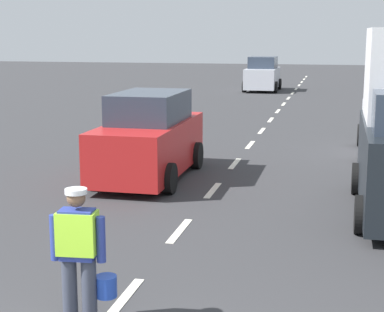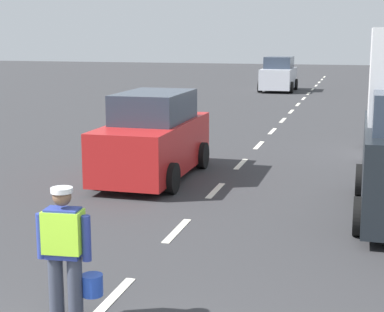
# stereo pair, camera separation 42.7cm
# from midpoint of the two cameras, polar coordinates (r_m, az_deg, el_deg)

# --- Properties ---
(ground_plane) EXTENTS (96.00, 96.00, 0.00)m
(ground_plane) POSITION_cam_midpoint_polar(r_m,az_deg,el_deg) (25.94, 6.76, 3.35)
(ground_plane) COLOR #333335
(lane_center_line) EXTENTS (0.14, 46.40, 0.01)m
(lane_center_line) POSITION_cam_midpoint_polar(r_m,az_deg,el_deg) (30.08, 7.67, 4.39)
(lane_center_line) COLOR silver
(lane_center_line) RESTS_ON ground
(road_worker) EXTENTS (0.75, 0.42, 1.67)m
(road_worker) POSITION_cam_midpoint_polar(r_m,az_deg,el_deg) (7.61, -11.72, -8.33)
(road_worker) COLOR #383D4C
(road_worker) RESTS_ON ground
(car_oncoming_lead) EXTENTS (1.96, 4.36, 2.07)m
(car_oncoming_lead) POSITION_cam_midpoint_polar(r_m,az_deg,el_deg) (15.08, -4.73, 1.58)
(car_oncoming_lead) COLOR red
(car_oncoming_lead) RESTS_ON ground
(car_oncoming_third) EXTENTS (2.07, 3.97, 2.08)m
(car_oncoming_third) POSITION_cam_midpoint_polar(r_m,az_deg,el_deg) (38.88, 6.11, 7.32)
(car_oncoming_third) COLOR silver
(car_oncoming_third) RESTS_ON ground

